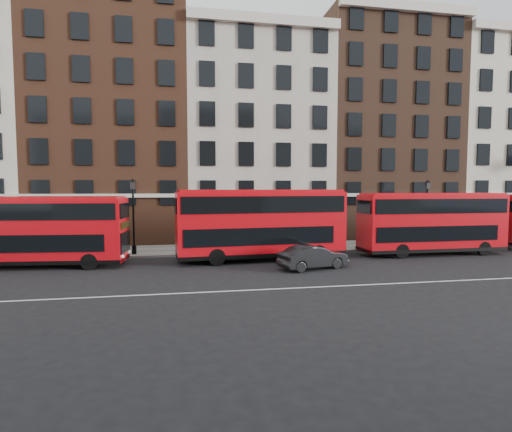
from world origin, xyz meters
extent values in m
plane|color=black|center=(0.00, 0.00, 0.00)|extent=(120.00, 120.00, 0.00)
cube|color=slate|center=(0.00, 10.50, 0.07)|extent=(80.00, 5.00, 0.15)
cube|color=gray|center=(0.00, 8.00, 0.08)|extent=(80.00, 0.30, 0.16)
cube|color=white|center=(0.00, -2.00, 0.01)|extent=(70.00, 0.12, 0.01)
cube|color=brown|center=(-12.80, 18.00, 11.00)|extent=(12.80, 10.00, 22.00)
cube|color=#A19B8E|center=(0.00, 18.00, 9.50)|extent=(12.80, 10.00, 19.00)
cube|color=beige|center=(0.00, 12.75, 18.60)|extent=(12.80, 0.50, 0.80)
cube|color=brown|center=(12.80, 18.00, 10.50)|extent=(12.80, 10.00, 21.00)
cube|color=beige|center=(12.80, 12.75, 20.60)|extent=(12.80, 0.50, 0.80)
cube|color=beige|center=(25.60, 18.00, 10.00)|extent=(12.80, 10.00, 20.00)
cube|color=red|center=(-15.43, 5.69, 2.25)|extent=(10.33, 3.38, 3.82)
cube|color=black|center=(-15.43, 5.69, 0.45)|extent=(10.34, 3.42, 0.23)
cube|color=black|center=(-15.72, 5.72, 1.59)|extent=(9.19, 3.34, 1.01)
cube|color=black|center=(-15.43, 5.69, 3.43)|extent=(9.96, 3.42, 0.97)
cube|color=red|center=(-15.43, 5.69, 4.20)|extent=(10.03, 3.16, 0.17)
cube|color=black|center=(-10.34, 5.20, 1.50)|extent=(0.28, 2.12, 1.26)
cube|color=black|center=(-10.34, 5.20, 2.53)|extent=(0.25, 1.84, 0.41)
cylinder|color=black|center=(-12.26, 4.30, 0.48)|extent=(0.99, 0.36, 0.97)
cylinder|color=black|center=(-12.06, 6.45, 0.48)|extent=(0.99, 0.36, 0.97)
cube|color=red|center=(-1.72, 5.69, 2.46)|extent=(11.27, 3.48, 4.18)
cube|color=black|center=(-1.72, 5.69, 0.50)|extent=(11.28, 3.52, 0.25)
cube|color=black|center=(-2.04, 5.67, 1.74)|extent=(10.01, 3.47, 1.11)
cube|color=black|center=(-1.72, 5.69, 3.75)|extent=(10.86, 3.53, 1.06)
cube|color=red|center=(-1.72, 5.69, 4.60)|extent=(10.94, 3.24, 0.19)
cube|color=black|center=(3.86, 6.11, 1.64)|extent=(0.26, 2.33, 1.37)
cube|color=black|center=(3.86, 6.11, 2.77)|extent=(0.24, 2.01, 0.44)
cylinder|color=black|center=(1.95, 4.78, 0.53)|extent=(1.08, 0.38, 1.06)
cylinder|color=black|center=(1.77, 7.14, 0.53)|extent=(1.08, 0.38, 1.06)
cylinder|color=black|center=(-4.79, 4.27, 0.53)|extent=(1.08, 0.38, 1.06)
cylinder|color=black|center=(-4.97, 6.63, 0.53)|extent=(1.08, 0.38, 1.06)
cube|color=red|center=(10.80, 5.69, 2.33)|extent=(10.55, 2.64, 3.96)
cube|color=black|center=(10.80, 5.69, 0.47)|extent=(10.55, 2.68, 0.24)
cube|color=black|center=(10.50, 5.69, 1.65)|extent=(9.35, 2.71, 1.05)
cube|color=black|center=(10.80, 5.69, 3.56)|extent=(10.15, 2.72, 1.00)
cube|color=red|center=(10.80, 5.69, 4.36)|extent=(10.25, 2.44, 0.18)
cube|color=black|center=(16.10, 5.76, 1.55)|extent=(0.11, 2.20, 1.30)
cube|color=black|center=(16.10, 5.76, 2.62)|extent=(0.11, 1.90, 0.42)
cylinder|color=black|center=(14.22, 4.61, 0.50)|extent=(1.01, 0.29, 1.00)
cylinder|color=black|center=(14.19, 6.86, 0.50)|extent=(1.01, 0.29, 1.00)
cylinder|color=black|center=(7.81, 4.53, 0.50)|extent=(1.01, 0.29, 1.00)
cylinder|color=black|center=(7.78, 6.77, 0.50)|extent=(1.01, 0.29, 1.00)
imported|color=black|center=(0.78, 2.30, 0.71)|extent=(4.53, 2.64, 1.41)
cylinder|color=black|center=(-10.26, 8.74, 2.45)|extent=(0.14, 0.14, 4.60)
cylinder|color=black|center=(-10.26, 8.74, 0.45)|extent=(0.32, 0.32, 0.60)
cube|color=#262626|center=(-10.26, 8.74, 5.00)|extent=(0.32, 0.32, 0.55)
cone|color=black|center=(-10.26, 8.74, 5.35)|extent=(0.44, 0.44, 0.25)
cylinder|color=black|center=(12.61, 9.05, 2.45)|extent=(0.14, 0.14, 4.60)
cylinder|color=black|center=(12.61, 9.05, 0.45)|extent=(0.32, 0.32, 0.60)
cube|color=#262626|center=(12.61, 9.05, 5.00)|extent=(0.32, 0.32, 0.55)
cone|color=black|center=(12.61, 9.05, 5.35)|extent=(0.44, 0.44, 0.25)
camera|label=1|loc=(-6.74, -20.21, 4.79)|focal=28.00mm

